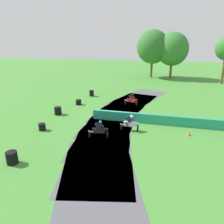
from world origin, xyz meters
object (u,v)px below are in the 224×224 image
Objects in this scene: tire_stack_far at (42,127)px; traffic_cone at (189,133)px; motorcycle_lead_red at (132,100)px; tire_stack_mid_a at (79,102)px; tire_stack_extra_a at (12,158)px; motorcycle_trailing_black at (99,130)px; tire_stack_near at (92,93)px; motorcycle_chase_white at (131,123)px; tire_stack_mid_b at (58,111)px.

traffic_cone is at bearing 8.08° from tire_stack_far.
motorcycle_lead_red reaches higher than traffic_cone.
tire_stack_mid_a is 1.46× the size of traffic_cone.
motorcycle_lead_red is 2.14× the size of tire_stack_extra_a.
motorcycle_trailing_black is at bearing -164.39° from traffic_cone.
tire_stack_extra_a is 1.82× the size of traffic_cone.
tire_stack_mid_a is (-0.26, -4.17, -0.10)m from tire_stack_near.
motorcycle_chase_white is at bearing 12.41° from tire_stack_far.
traffic_cone is at bearing -10.22° from tire_stack_mid_b.
tire_stack_far is at bearing -82.64° from tire_stack_mid_b.
motorcycle_lead_red is 9.24m from motorcycle_trailing_black.
tire_stack_near is (-6.81, 10.27, -0.26)m from motorcycle_chase_white.
tire_stack_far is (-7.34, -1.61, -0.36)m from motorcycle_chase_white.
tire_stack_mid_b is at bearing -101.83° from tire_stack_mid_a.
motorcycle_trailing_black is (-2.19, -1.84, -0.02)m from motorcycle_chase_white.
tire_stack_mid_b is 1.00× the size of tire_stack_extra_a.
tire_stack_extra_a is (-5.55, -13.98, -0.25)m from motorcycle_lead_red.
motorcycle_chase_white is 9.28m from tire_stack_extra_a.
tire_stack_near is 16.94m from tire_stack_extra_a.
motorcycle_lead_red is at bearing 68.35° from tire_stack_extra_a.
traffic_cone is at bearing -41.39° from tire_stack_near.
motorcycle_lead_red is at bearing 11.19° from tire_stack_mid_a.
tire_stack_far is 12.19m from traffic_cone.
motorcycle_lead_red is at bearing 82.05° from motorcycle_trailing_black.
tire_stack_mid_a is (-4.88, 7.94, -0.34)m from motorcycle_trailing_black.
traffic_cone is at bearing 1.18° from motorcycle_chase_white.
traffic_cone is (12.58, -2.27, -0.18)m from tire_stack_mid_b.
tire_stack_far is (-5.15, 0.22, -0.34)m from motorcycle_trailing_black.
traffic_cone is at bearing 15.61° from motorcycle_trailing_black.
tire_stack_far is (-0.27, -7.72, -0.00)m from tire_stack_mid_a.
motorcycle_chase_white reaches higher than tire_stack_near.
tire_stack_near is at bearing 82.52° from tire_stack_mid_b.
tire_stack_extra_a reaches higher than traffic_cone.
motorcycle_trailing_black is 3.80× the size of traffic_cone.
motorcycle_lead_red is 2.86× the size of tire_stack_far.
motorcycle_lead_red is 1.02× the size of motorcycle_chase_white.
motorcycle_chase_white is 2.11× the size of tire_stack_near.
tire_stack_extra_a is (-4.27, -4.83, -0.24)m from motorcycle_trailing_black.
tire_stack_mid_b is 1.33× the size of tire_stack_far.
tire_stack_mid_a is at bearing 153.04° from traffic_cone.
motorcycle_trailing_black is at bearing -69.09° from tire_stack_near.
motorcycle_chase_white is 2.11× the size of tire_stack_mid_b.
tire_stack_extra_a is (0.36, -16.93, 0.00)m from tire_stack_near.
tire_stack_mid_a is at bearing 78.17° from tire_stack_mid_b.
motorcycle_lead_red is 1.02× the size of motorcycle_trailing_black.
tire_stack_mid_b reaches higher than tire_stack_far.
tire_stack_mid_b is 12.79m from traffic_cone.
motorcycle_lead_red reaches higher than motorcycle_trailing_black.
tire_stack_mid_a is 3.82m from tire_stack_mid_b.
tire_stack_extra_a is at bearing -134.11° from motorcycle_chase_white.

